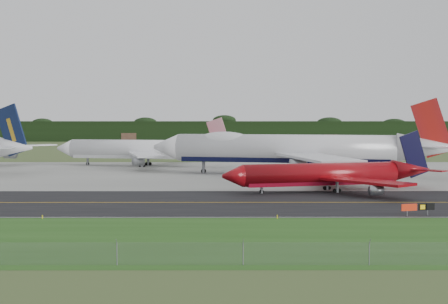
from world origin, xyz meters
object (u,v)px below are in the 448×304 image
at_px(jet_ba_747, 295,149).
at_px(jet_red_737, 332,175).
at_px(jet_star_tail, 144,150).
at_px(taxiway_sign, 418,207).

height_order(jet_ba_747, jet_red_737, jet_ba_747).
relative_size(jet_red_737, jet_star_tail, 0.79).
xyz_separation_m(jet_star_tail, taxiway_sign, (50.67, -91.86, -3.51)).
bearing_deg(jet_ba_747, taxiway_sign, -80.61).
bearing_deg(jet_red_737, taxiway_sign, -76.42).
height_order(jet_red_737, taxiway_sign, jet_red_737).
bearing_deg(jet_red_737, jet_star_tail, 125.00).
relative_size(jet_red_737, taxiway_sign, 8.31).
bearing_deg(taxiway_sign, jet_star_tail, 118.88).
relative_size(jet_ba_747, jet_star_tail, 1.38).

